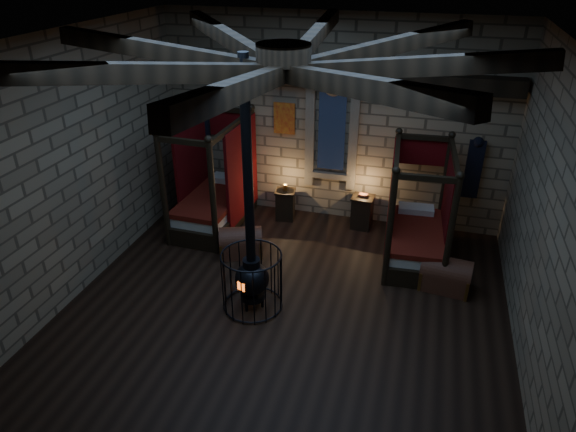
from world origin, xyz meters
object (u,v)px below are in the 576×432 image
(trunk_right, at_px, (446,275))
(stove, at_px, (252,275))
(bed_left, at_px, (215,199))
(bed_right, at_px, (415,232))
(trunk_left, at_px, (241,243))

(trunk_right, distance_m, stove, 3.32)
(bed_left, bearing_deg, stove, -54.14)
(bed_left, height_order, bed_right, bed_left)
(bed_left, height_order, trunk_right, bed_left)
(bed_right, xyz_separation_m, trunk_right, (0.59, -0.90, -0.26))
(bed_right, bearing_deg, stove, -140.38)
(bed_right, height_order, stove, stove)
(stove, bearing_deg, bed_right, 63.60)
(bed_right, xyz_separation_m, stove, (-2.42, -2.27, 0.09))
(bed_left, relative_size, bed_right, 1.06)
(trunk_left, relative_size, trunk_right, 1.04)
(trunk_right, bearing_deg, stove, -148.35)
(trunk_left, bearing_deg, bed_left, 111.25)
(trunk_right, height_order, stove, stove)
(trunk_right, bearing_deg, trunk_left, -173.95)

